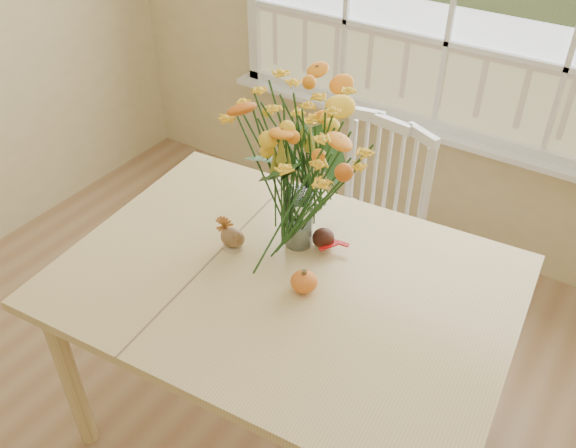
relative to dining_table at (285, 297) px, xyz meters
The scene contains 6 objects.
dining_table is the anchor object (origin of this frame).
windsor_chair 0.82m from the dining_table, 94.11° to the left, with size 0.51×0.49×0.99m.
flower_vase 0.47m from the dining_table, 108.67° to the left, with size 0.47×0.47×0.56m.
pumpkin 0.15m from the dining_table, ahead, with size 0.09×0.09×0.07m, color #E2581A.
turkey_figurine 0.28m from the dining_table, behind, with size 0.10×0.08×0.12m.
dark_gourd 0.25m from the dining_table, 83.80° to the left, with size 0.13×0.11×0.07m.
Camera 1 is at (0.92, -0.55, 2.23)m, focal length 38.00 mm.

